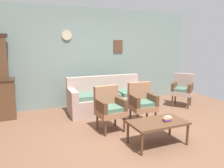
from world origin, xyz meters
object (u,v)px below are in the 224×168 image
at_px(armchair_near_cabinet, 109,106).
at_px(wingback_chair_by_fireplace, 183,88).
at_px(armchair_near_couch_end, 142,101).
at_px(coffee_table, 158,124).
at_px(floral_couch, 107,99).
at_px(book_stack_on_table, 167,119).

xyz_separation_m(armchair_near_cabinet, wingback_chair_by_fireplace, (2.55, 0.80, 0.00)).
distance_m(armchair_near_couch_end, coffee_table, 1.03).
bearing_deg(coffee_table, floral_couch, 93.14).
relative_size(armchair_near_cabinet, coffee_table, 0.90).
distance_m(coffee_table, book_stack_on_table, 0.19).
xyz_separation_m(floral_couch, book_stack_on_table, (0.28, -2.12, 0.14)).
height_order(armchair_near_cabinet, book_stack_on_table, armchair_near_cabinet).
bearing_deg(book_stack_on_table, wingback_chair_by_fireplace, 43.56).
relative_size(armchair_near_cabinet, armchair_near_couch_end, 1.00).
height_order(armchair_near_cabinet, coffee_table, armchair_near_cabinet).
distance_m(armchair_near_cabinet, wingback_chair_by_fireplace, 2.68).
distance_m(floral_couch, wingback_chair_by_fireplace, 2.17).
bearing_deg(armchair_near_couch_end, armchair_near_cabinet, -174.88).
height_order(floral_couch, armchair_near_couch_end, same).
relative_size(armchair_near_cabinet, book_stack_on_table, 5.63).
relative_size(floral_couch, book_stack_on_table, 12.50).
distance_m(wingback_chair_by_fireplace, book_stack_on_table, 2.57).
bearing_deg(book_stack_on_table, armchair_near_cabinet, 125.58).
height_order(floral_couch, book_stack_on_table, floral_couch).
relative_size(armchair_near_couch_end, wingback_chair_by_fireplace, 1.00).
relative_size(wingback_chair_by_fireplace, book_stack_on_table, 5.63).
distance_m(armchair_near_cabinet, book_stack_on_table, 1.19).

